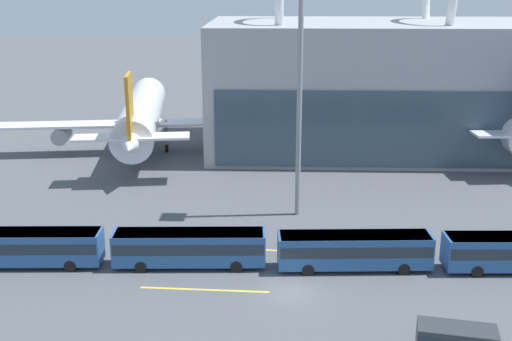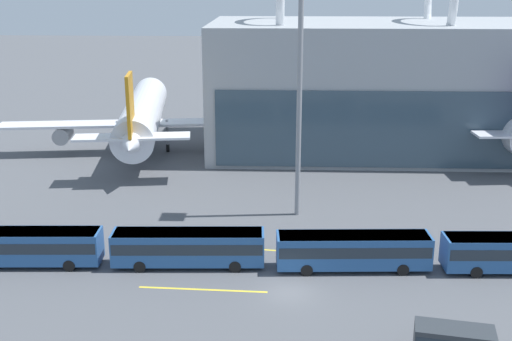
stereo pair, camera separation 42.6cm
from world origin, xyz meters
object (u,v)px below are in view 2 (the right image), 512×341
at_px(shuttle_bus_1, 25,245).
at_px(floodlight_mast, 300,58).
at_px(airliner_at_gate_near, 142,116).
at_px(service_van_foreground, 454,340).
at_px(airliner_at_gate_far, 481,112).
at_px(shuttle_bus_2, 188,246).
at_px(shuttle_bus_3, 353,249).

distance_m(shuttle_bus_1, floodlight_mast, 30.40).
relative_size(airliner_at_gate_near, service_van_foreground, 7.32).
relative_size(airliner_at_gate_far, floodlight_mast, 1.73).
bearing_deg(shuttle_bus_1, shuttle_bus_2, -0.86).
bearing_deg(airliner_at_gate_near, floodlight_mast, -146.65).
bearing_deg(service_van_foreground, shuttle_bus_3, 122.68).
distance_m(airliner_at_gate_near, airliner_at_gate_far, 48.57).
height_order(shuttle_bus_2, floodlight_mast, floodlight_mast).
relative_size(airliner_at_gate_far, shuttle_bus_3, 3.32).
bearing_deg(shuttle_bus_3, floodlight_mast, 106.04).
relative_size(airliner_at_gate_near, airliner_at_gate_far, 0.91).
xyz_separation_m(shuttle_bus_1, service_van_foreground, (32.99, -12.48, -0.60)).
xyz_separation_m(airliner_at_gate_far, floodlight_mast, (-27.14, -29.94, 11.32)).
xyz_separation_m(shuttle_bus_2, floodlight_mast, (9.50, 12.74, 14.31)).
height_order(airliner_at_gate_near, floodlight_mast, floodlight_mast).
xyz_separation_m(shuttle_bus_3, service_van_foreground, (5.19, -12.77, -0.60)).
bearing_deg(shuttle_bus_1, service_van_foreground, -23.11).
bearing_deg(shuttle_bus_3, airliner_at_gate_far, 59.06).
distance_m(airliner_at_gate_near, service_van_foreground, 58.92).
height_order(airliner_at_gate_near, service_van_foreground, airliner_at_gate_near).
relative_size(airliner_at_gate_near, shuttle_bus_3, 3.02).
relative_size(shuttle_bus_1, service_van_foreground, 2.42).
bearing_deg(service_van_foreground, shuttle_bus_2, 156.64).
distance_m(airliner_at_gate_near, shuttle_bus_2, 39.19).
height_order(shuttle_bus_2, shuttle_bus_3, same).
xyz_separation_m(shuttle_bus_1, floodlight_mast, (23.40, 13.11, 14.31)).
relative_size(shuttle_bus_3, floodlight_mast, 0.52).
bearing_deg(service_van_foreground, floodlight_mast, 121.13).
bearing_deg(floodlight_mast, airliner_at_gate_near, 130.73).
distance_m(shuttle_bus_3, floodlight_mast, 19.70).
relative_size(airliner_at_gate_near, shuttle_bus_1, 3.02).
distance_m(airliner_at_gate_far, shuttle_bus_1, 66.45).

